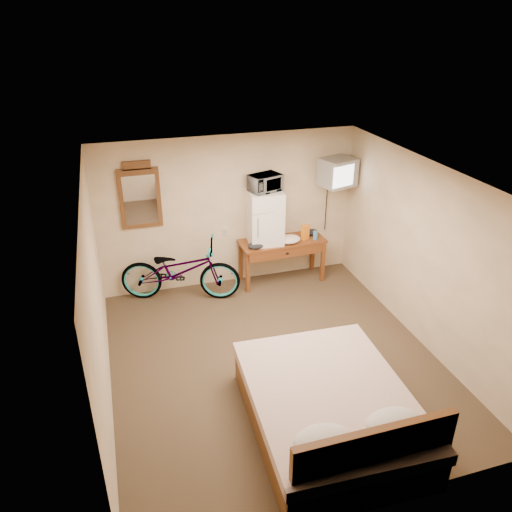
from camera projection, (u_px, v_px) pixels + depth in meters
name	position (u px, v px, depth m)	size (l,w,h in m)	color
room	(275.00, 278.00, 6.09)	(4.60, 4.64, 2.50)	#3E301F
desk	(283.00, 247.00, 8.29)	(1.44, 0.59, 0.75)	brown
mini_fridge	(265.00, 217.00, 8.03)	(0.56, 0.54, 0.88)	white
microwave	(265.00, 183.00, 7.77)	(0.48, 0.33, 0.27)	white
snack_bag	(305.00, 232.00, 8.26)	(0.13, 0.07, 0.25)	orange
blue_cup	(315.00, 235.00, 8.29)	(0.08, 0.08, 0.14)	#3E8BD3
cloth_cream	(289.00, 239.00, 8.16)	(0.39, 0.30, 0.12)	white
cloth_dark_a	(256.00, 246.00, 7.97)	(0.26, 0.19, 0.10)	black
cloth_dark_b	(312.00, 232.00, 8.45)	(0.21, 0.17, 0.10)	black
crt_television	(337.00, 172.00, 8.01)	(0.62, 0.66, 0.45)	black
wall_mirror	(140.00, 196.00, 7.49)	(0.62, 0.04, 1.05)	brown
bicycle	(180.00, 270.00, 7.86)	(0.66, 1.89, 0.99)	black
bed	(331.00, 411.00, 5.39)	(1.76, 2.27, 0.90)	brown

